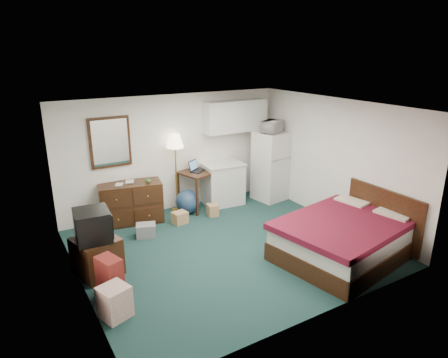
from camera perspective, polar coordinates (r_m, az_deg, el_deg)
floor at (r=7.25m, az=0.52°, el=-9.75°), size 5.00×4.50×0.01m
ceiling at (r=6.47m, az=0.59°, el=10.21°), size 5.00×4.50×0.01m
walls at (r=6.76m, az=0.55°, el=-0.35°), size 5.01×4.51×2.50m
mirror at (r=8.14m, az=-15.97°, el=5.07°), size 0.80×0.06×1.00m
upper_cabinets at (r=9.05m, az=1.61°, el=8.96°), size 1.50×0.35×0.70m
headboard at (r=7.69m, az=21.77°, el=-4.93°), size 0.06×1.56×1.00m
dresser at (r=8.32m, az=-13.11°, el=-3.32°), size 1.31×0.79×0.83m
floor_lamp at (r=8.59m, az=-6.86°, el=0.82°), size 0.38×0.38×1.71m
desk at (r=8.81m, az=-3.74°, el=-1.58°), size 0.83×0.83×0.85m
exercise_ball at (r=8.63m, az=-5.22°, el=-3.24°), size 0.53×0.53×0.52m
kitchen_counter at (r=9.06m, az=-0.18°, el=-0.73°), size 0.90×0.72×0.92m
fridge at (r=9.31m, az=6.65°, el=1.84°), size 0.75×0.75×1.60m
bed at (r=7.07m, az=16.59°, el=-8.30°), size 2.34×1.97×0.67m
tv_stand at (r=6.67m, az=-17.71°, el=-10.44°), size 0.75×0.79×0.60m
suitcase at (r=6.03m, az=-15.99°, el=-13.39°), size 0.35×0.44×0.62m
retail_box at (r=5.68m, az=-15.36°, el=-16.56°), size 0.45×0.45×0.44m
file_bin at (r=7.73m, az=-11.08°, el=-7.22°), size 0.43×0.38×0.25m
cardboard_box_a at (r=8.20m, az=-6.33°, el=-5.51°), size 0.32×0.28×0.24m
cardboard_box_b at (r=8.51m, az=-1.65°, el=-4.46°), size 0.24×0.27×0.25m
laptop at (r=8.68m, az=-3.76°, el=1.84°), size 0.42×0.40×0.22m
crt_tv at (r=6.41m, az=-18.29°, el=-6.30°), size 0.56×0.60×0.48m
microwave at (r=9.03m, az=6.92°, el=7.64°), size 0.56×0.47×0.34m
book_a at (r=8.12m, az=-15.30°, el=-0.17°), size 0.14×0.08×0.20m
book_b at (r=8.22m, az=-13.97°, el=0.28°), size 0.16×0.09×0.23m
mug at (r=8.13m, az=-10.80°, el=-0.13°), size 0.11×0.09×0.11m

